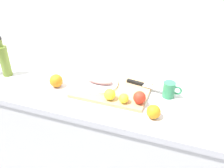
{
  "coord_description": "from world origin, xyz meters",
  "views": [
    {
      "loc": [
        0.49,
        -1.21,
        1.75
      ],
      "look_at": [
        0.06,
        0.01,
        0.95
      ],
      "focal_mm": 39.94,
      "sensor_mm": 36.0,
      "label": 1
    }
  ],
  "objects_px": {
    "fish_fillet": "(100,80)",
    "chef_knife": "(143,85)",
    "olive_oil_bottle": "(5,60)",
    "cutting_board": "(112,89)",
    "lemon_0": "(124,98)",
    "orange_0": "(56,81)",
    "coffee_mug_0": "(169,90)",
    "white_plate": "(100,84)"
  },
  "relations": [
    {
      "from": "chef_knife",
      "to": "white_plate",
      "type": "bearing_deg",
      "value": -154.5
    },
    {
      "from": "coffee_mug_0",
      "to": "orange_0",
      "type": "height_order",
      "value": "coffee_mug_0"
    },
    {
      "from": "cutting_board",
      "to": "orange_0",
      "type": "xyz_separation_m",
      "value": [
        -0.35,
        -0.07,
        0.03
      ]
    },
    {
      "from": "white_plate",
      "to": "orange_0",
      "type": "bearing_deg",
      "value": -163.15
    },
    {
      "from": "cutting_board",
      "to": "white_plate",
      "type": "xyz_separation_m",
      "value": [
        -0.09,
        0.01,
        0.02
      ]
    },
    {
      "from": "coffee_mug_0",
      "to": "lemon_0",
      "type": "bearing_deg",
      "value": -142.85
    },
    {
      "from": "cutting_board",
      "to": "chef_knife",
      "type": "bearing_deg",
      "value": 27.31
    },
    {
      "from": "chef_knife",
      "to": "orange_0",
      "type": "bearing_deg",
      "value": -154.39
    },
    {
      "from": "fish_fillet",
      "to": "lemon_0",
      "type": "bearing_deg",
      "value": -33.43
    },
    {
      "from": "white_plate",
      "to": "lemon_0",
      "type": "xyz_separation_m",
      "value": [
        0.2,
        -0.13,
        0.02
      ]
    },
    {
      "from": "white_plate",
      "to": "lemon_0",
      "type": "bearing_deg",
      "value": -33.43
    },
    {
      "from": "orange_0",
      "to": "lemon_0",
      "type": "bearing_deg",
      "value": -6.31
    },
    {
      "from": "white_plate",
      "to": "chef_knife",
      "type": "bearing_deg",
      "value": 16.63
    },
    {
      "from": "fish_fillet",
      "to": "coffee_mug_0",
      "type": "distance_m",
      "value": 0.43
    },
    {
      "from": "fish_fillet",
      "to": "chef_knife",
      "type": "relative_size",
      "value": 0.59
    },
    {
      "from": "olive_oil_bottle",
      "to": "chef_knife",
      "type": "bearing_deg",
      "value": 8.6
    },
    {
      "from": "fish_fillet",
      "to": "olive_oil_bottle",
      "type": "height_order",
      "value": "olive_oil_bottle"
    },
    {
      "from": "chef_knife",
      "to": "fish_fillet",
      "type": "bearing_deg",
      "value": -154.5
    },
    {
      "from": "cutting_board",
      "to": "lemon_0",
      "type": "bearing_deg",
      "value": -46.65
    },
    {
      "from": "chef_knife",
      "to": "coffee_mug_0",
      "type": "bearing_deg",
      "value": -3.17
    },
    {
      "from": "cutting_board",
      "to": "orange_0",
      "type": "relative_size",
      "value": 5.4
    },
    {
      "from": "cutting_board",
      "to": "white_plate",
      "type": "height_order",
      "value": "white_plate"
    },
    {
      "from": "lemon_0",
      "to": "orange_0",
      "type": "xyz_separation_m",
      "value": [
        -0.46,
        0.05,
        -0.01
      ]
    },
    {
      "from": "lemon_0",
      "to": "orange_0",
      "type": "height_order",
      "value": "orange_0"
    },
    {
      "from": "cutting_board",
      "to": "coffee_mug_0",
      "type": "distance_m",
      "value": 0.35
    },
    {
      "from": "chef_knife",
      "to": "olive_oil_bottle",
      "type": "height_order",
      "value": "olive_oil_bottle"
    },
    {
      "from": "cutting_board",
      "to": "chef_knife",
      "type": "distance_m",
      "value": 0.2
    },
    {
      "from": "lemon_0",
      "to": "cutting_board",
      "type": "bearing_deg",
      "value": 133.35
    },
    {
      "from": "fish_fillet",
      "to": "lemon_0",
      "type": "height_order",
      "value": "lemon_0"
    },
    {
      "from": "olive_oil_bottle",
      "to": "lemon_0",
      "type": "bearing_deg",
      "value": -4.68
    },
    {
      "from": "white_plate",
      "to": "orange_0",
      "type": "relative_size",
      "value": 2.72
    },
    {
      "from": "orange_0",
      "to": "chef_knife",
      "type": "bearing_deg",
      "value": 16.74
    },
    {
      "from": "orange_0",
      "to": "white_plate",
      "type": "bearing_deg",
      "value": 16.85
    },
    {
      "from": "cutting_board",
      "to": "fish_fillet",
      "type": "relative_size",
      "value": 2.64
    },
    {
      "from": "chef_knife",
      "to": "olive_oil_bottle",
      "type": "bearing_deg",
      "value": -162.53
    },
    {
      "from": "olive_oil_bottle",
      "to": "coffee_mug_0",
      "type": "xyz_separation_m",
      "value": [
        1.08,
        0.1,
        -0.06
      ]
    },
    {
      "from": "coffee_mug_0",
      "to": "cutting_board",
      "type": "bearing_deg",
      "value": -170.96
    },
    {
      "from": "fish_fillet",
      "to": "olive_oil_bottle",
      "type": "distance_m",
      "value": 0.66
    },
    {
      "from": "chef_knife",
      "to": "coffee_mug_0",
      "type": "xyz_separation_m",
      "value": [
        0.17,
        -0.04,
        0.02
      ]
    },
    {
      "from": "white_plate",
      "to": "lemon_0",
      "type": "distance_m",
      "value": 0.24
    },
    {
      "from": "white_plate",
      "to": "chef_knife",
      "type": "distance_m",
      "value": 0.27
    },
    {
      "from": "cutting_board",
      "to": "orange_0",
      "type": "distance_m",
      "value": 0.36
    }
  ]
}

